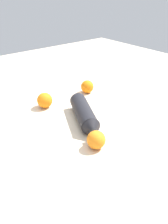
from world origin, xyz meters
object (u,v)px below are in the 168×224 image
water_bottle (85,114)px  orange_2 (87,87)px  orange_1 (96,140)px  orange_0 (45,100)px

water_bottle → orange_2: bearing=165.1°
water_bottle → orange_1: (-0.09, -0.17, -0.00)m
water_bottle → orange_0: size_ratio=4.16×
orange_0 → orange_2: 0.27m
water_bottle → orange_1: 0.19m
orange_0 → orange_1: (-0.03, -0.40, -0.00)m
water_bottle → orange_2: water_bottle is taller
orange_0 → orange_1: size_ratio=1.07×
orange_0 → orange_2: bearing=1.8°
water_bottle → orange_2: 0.31m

